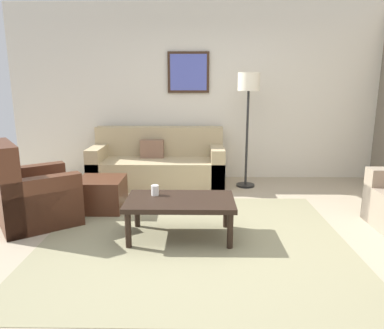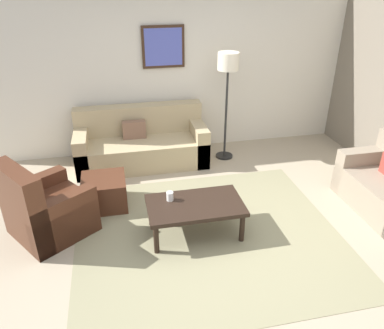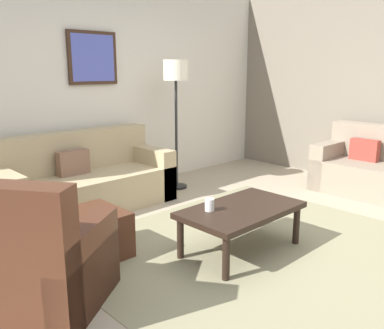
{
  "view_description": "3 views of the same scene",
  "coord_description": "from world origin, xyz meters",
  "px_view_note": "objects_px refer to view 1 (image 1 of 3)",
  "views": [
    {
      "loc": [
        0.03,
        -3.4,
        1.56
      ],
      "look_at": [
        -0.02,
        0.36,
        0.71
      ],
      "focal_mm": 33.69,
      "sensor_mm": 36.0,
      "label": 1
    },
    {
      "loc": [
        -0.93,
        -3.43,
        2.79
      ],
      "look_at": [
        -0.14,
        0.28,
        0.82
      ],
      "focal_mm": 35.2,
      "sensor_mm": 36.0,
      "label": 2
    },
    {
      "loc": [
        -2.78,
        -2.04,
        1.58
      ],
      "look_at": [
        -0.26,
        0.59,
        0.73
      ],
      "focal_mm": 37.85,
      "sensor_mm": 36.0,
      "label": 3
    }
  ],
  "objects_px": {
    "coffee_table": "(180,204)",
    "cup": "(155,190)",
    "armchair_leather": "(30,197)",
    "lamp_standing": "(248,94)",
    "ottoman": "(101,194)",
    "framed_artwork": "(188,72)",
    "couch_main": "(159,165)"
  },
  "relations": [
    {
      "from": "armchair_leather",
      "to": "lamp_standing",
      "type": "height_order",
      "value": "lamp_standing"
    },
    {
      "from": "couch_main",
      "to": "cup",
      "type": "bearing_deg",
      "value": -85.0
    },
    {
      "from": "couch_main",
      "to": "ottoman",
      "type": "xyz_separation_m",
      "value": [
        -0.6,
        -1.21,
        -0.1
      ]
    },
    {
      "from": "ottoman",
      "to": "lamp_standing",
      "type": "bearing_deg",
      "value": 28.73
    },
    {
      "from": "armchair_leather",
      "to": "lamp_standing",
      "type": "bearing_deg",
      "value": 30.57
    },
    {
      "from": "armchair_leather",
      "to": "lamp_standing",
      "type": "xyz_separation_m",
      "value": [
        2.63,
        1.55,
        1.1
      ]
    },
    {
      "from": "cup",
      "to": "coffee_table",
      "type": "bearing_deg",
      "value": -25.68
    },
    {
      "from": "ottoman",
      "to": "cup",
      "type": "relative_size",
      "value": 5.24
    },
    {
      "from": "armchair_leather",
      "to": "coffee_table",
      "type": "xyz_separation_m",
      "value": [
        1.71,
        -0.34,
        0.05
      ]
    },
    {
      "from": "couch_main",
      "to": "armchair_leather",
      "type": "distance_m",
      "value": 2.11
    },
    {
      "from": "armchair_leather",
      "to": "framed_artwork",
      "type": "bearing_deg",
      "value": 50.18
    },
    {
      "from": "ottoman",
      "to": "coffee_table",
      "type": "xyz_separation_m",
      "value": [
        1.03,
        -0.82,
        0.16
      ]
    },
    {
      "from": "ottoman",
      "to": "framed_artwork",
      "type": "distance_m",
      "value": 2.45
    },
    {
      "from": "ottoman",
      "to": "couch_main",
      "type": "bearing_deg",
      "value": 63.7
    },
    {
      "from": "cup",
      "to": "lamp_standing",
      "type": "relative_size",
      "value": 0.06
    },
    {
      "from": "armchair_leather",
      "to": "framed_artwork",
      "type": "height_order",
      "value": "framed_artwork"
    },
    {
      "from": "lamp_standing",
      "to": "framed_artwork",
      "type": "distance_m",
      "value": 1.08
    },
    {
      "from": "lamp_standing",
      "to": "coffee_table",
      "type": "bearing_deg",
      "value": -115.93
    },
    {
      "from": "coffee_table",
      "to": "cup",
      "type": "height_order",
      "value": "cup"
    },
    {
      "from": "armchair_leather",
      "to": "cup",
      "type": "distance_m",
      "value": 1.46
    },
    {
      "from": "couch_main",
      "to": "framed_artwork",
      "type": "distance_m",
      "value": 1.55
    },
    {
      "from": "armchair_leather",
      "to": "framed_artwork",
      "type": "distance_m",
      "value": 3.06
    },
    {
      "from": "ottoman",
      "to": "lamp_standing",
      "type": "xyz_separation_m",
      "value": [
        1.95,
        1.07,
        1.21
      ]
    },
    {
      "from": "lamp_standing",
      "to": "framed_artwork",
      "type": "relative_size",
      "value": 2.59
    },
    {
      "from": "coffee_table",
      "to": "lamp_standing",
      "type": "relative_size",
      "value": 0.64
    },
    {
      "from": "armchair_leather",
      "to": "coffee_table",
      "type": "bearing_deg",
      "value": -11.36
    },
    {
      "from": "ottoman",
      "to": "coffee_table",
      "type": "distance_m",
      "value": 1.33
    },
    {
      "from": "cup",
      "to": "lamp_standing",
      "type": "height_order",
      "value": "lamp_standing"
    },
    {
      "from": "armchair_leather",
      "to": "ottoman",
      "type": "bearing_deg",
      "value": 35.54
    },
    {
      "from": "armchair_leather",
      "to": "cup",
      "type": "relative_size",
      "value": 10.44
    },
    {
      "from": "couch_main",
      "to": "cup",
      "type": "height_order",
      "value": "couch_main"
    },
    {
      "from": "coffee_table",
      "to": "framed_artwork",
      "type": "height_order",
      "value": "framed_artwork"
    }
  ]
}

